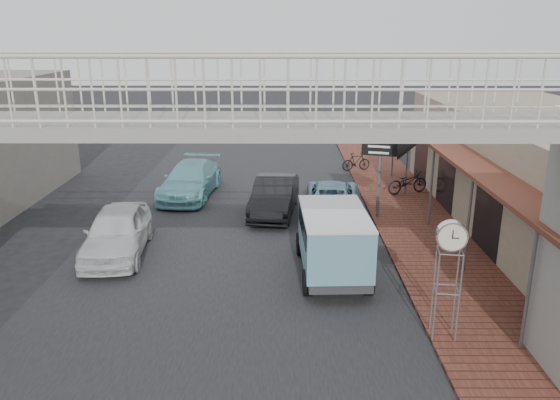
{
  "coord_description": "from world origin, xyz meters",
  "views": [
    {
      "loc": [
        1.67,
        -13.55,
        6.68
      ],
      "look_at": [
        1.57,
        2.37,
        1.8
      ],
      "focal_mm": 35.0,
      "sensor_mm": 36.0,
      "label": 1
    }
  ],
  "objects_px": {
    "angkot_curb": "(332,196)",
    "motorcycle_far": "(356,162)",
    "angkot_van": "(333,234)",
    "angkot_far": "(190,180)",
    "white_hatchback": "(117,232)",
    "dark_sedan": "(275,196)",
    "motorcycle_near": "(407,182)",
    "arrow_sign": "(405,144)",
    "street_clock": "(451,242)"
  },
  "relations": [
    {
      "from": "angkot_curb",
      "to": "arrow_sign",
      "type": "distance_m",
      "value": 3.52
    },
    {
      "from": "angkot_curb",
      "to": "street_clock",
      "type": "xyz_separation_m",
      "value": [
        1.74,
        -9.3,
        1.76
      ]
    },
    {
      "from": "dark_sedan",
      "to": "motorcycle_far",
      "type": "xyz_separation_m",
      "value": [
        3.96,
        6.54,
        -0.16
      ]
    },
    {
      "from": "angkot_far",
      "to": "street_clock",
      "type": "bearing_deg",
      "value": -51.05
    },
    {
      "from": "white_hatchback",
      "to": "motorcycle_far",
      "type": "relative_size",
      "value": 2.95
    },
    {
      "from": "dark_sedan",
      "to": "arrow_sign",
      "type": "relative_size",
      "value": 1.24
    },
    {
      "from": "white_hatchback",
      "to": "angkot_far",
      "type": "xyz_separation_m",
      "value": [
        1.24,
        6.46,
        -0.04
      ]
    },
    {
      "from": "arrow_sign",
      "to": "street_clock",
      "type": "bearing_deg",
      "value": -80.04
    },
    {
      "from": "white_hatchback",
      "to": "motorcycle_near",
      "type": "distance_m",
      "value": 12.36
    },
    {
      "from": "angkot_far",
      "to": "motorcycle_far",
      "type": "xyz_separation_m",
      "value": [
        7.58,
        4.12,
        -0.16
      ]
    },
    {
      "from": "angkot_far",
      "to": "arrow_sign",
      "type": "bearing_deg",
      "value": -15.85
    },
    {
      "from": "angkot_far",
      "to": "motorcycle_far",
      "type": "distance_m",
      "value": 8.63
    },
    {
      "from": "motorcycle_far",
      "to": "street_clock",
      "type": "height_order",
      "value": "street_clock"
    },
    {
      "from": "motorcycle_far",
      "to": "angkot_far",
      "type": "bearing_deg",
      "value": 101.9
    },
    {
      "from": "street_clock",
      "to": "arrow_sign",
      "type": "xyz_separation_m",
      "value": [
        0.71,
        8.19,
        0.51
      ]
    },
    {
      "from": "angkot_far",
      "to": "street_clock",
      "type": "height_order",
      "value": "street_clock"
    },
    {
      "from": "angkot_far",
      "to": "motorcycle_far",
      "type": "height_order",
      "value": "angkot_far"
    },
    {
      "from": "angkot_curb",
      "to": "dark_sedan",
      "type": "bearing_deg",
      "value": 13.82
    },
    {
      "from": "angkot_van",
      "to": "motorcycle_near",
      "type": "xyz_separation_m",
      "value": [
        3.9,
        8.0,
        -0.65
      ]
    },
    {
      "from": "dark_sedan",
      "to": "angkot_van",
      "type": "distance_m",
      "value": 5.8
    },
    {
      "from": "angkot_curb",
      "to": "angkot_van",
      "type": "xyz_separation_m",
      "value": [
        -0.48,
        -5.82,
        0.63
      ]
    },
    {
      "from": "street_clock",
      "to": "motorcycle_far",
      "type": "bearing_deg",
      "value": 98.38
    },
    {
      "from": "angkot_curb",
      "to": "motorcycle_far",
      "type": "bearing_deg",
      "value": -99.91
    },
    {
      "from": "angkot_van",
      "to": "arrow_sign",
      "type": "bearing_deg",
      "value": 55.97
    },
    {
      "from": "arrow_sign",
      "to": "dark_sedan",
      "type": "bearing_deg",
      "value": -174.79
    },
    {
      "from": "motorcycle_near",
      "to": "motorcycle_far",
      "type": "bearing_deg",
      "value": 0.5
    },
    {
      "from": "street_clock",
      "to": "angkot_van",
      "type": "bearing_deg",
      "value": 130.91
    },
    {
      "from": "angkot_van",
      "to": "motorcycle_far",
      "type": "bearing_deg",
      "value": 77.42
    },
    {
      "from": "angkot_curb",
      "to": "arrow_sign",
      "type": "relative_size",
      "value": 1.29
    },
    {
      "from": "angkot_van",
      "to": "motorcycle_near",
      "type": "distance_m",
      "value": 8.92
    },
    {
      "from": "motorcycle_near",
      "to": "street_clock",
      "type": "relative_size",
      "value": 0.7
    },
    {
      "from": "white_hatchback",
      "to": "angkot_far",
      "type": "bearing_deg",
      "value": 73.99
    },
    {
      "from": "white_hatchback",
      "to": "motorcycle_far",
      "type": "bearing_deg",
      "value": 45.04
    },
    {
      "from": "white_hatchback",
      "to": "angkot_far",
      "type": "relative_size",
      "value": 0.9
    },
    {
      "from": "angkot_curb",
      "to": "angkot_van",
      "type": "distance_m",
      "value": 5.88
    },
    {
      "from": "angkot_curb",
      "to": "motorcycle_near",
      "type": "xyz_separation_m",
      "value": [
        3.42,
        2.18,
        -0.01
      ]
    },
    {
      "from": "angkot_van",
      "to": "white_hatchback",
      "type": "bearing_deg",
      "value": 165.4
    },
    {
      "from": "street_clock",
      "to": "dark_sedan",
      "type": "bearing_deg",
      "value": 122.15
    },
    {
      "from": "angkot_far",
      "to": "motorcycle_near",
      "type": "relative_size",
      "value": 2.55
    },
    {
      "from": "white_hatchback",
      "to": "angkot_curb",
      "type": "bearing_deg",
      "value": 26.49
    },
    {
      "from": "motorcycle_far",
      "to": "angkot_van",
      "type": "bearing_deg",
      "value": 152.91
    },
    {
      "from": "dark_sedan",
      "to": "motorcycle_near",
      "type": "height_order",
      "value": "dark_sedan"
    },
    {
      "from": "white_hatchback",
      "to": "street_clock",
      "type": "xyz_separation_m",
      "value": [
        8.82,
        -4.94,
        1.63
      ]
    },
    {
      "from": "dark_sedan",
      "to": "motorcycle_far",
      "type": "relative_size",
      "value": 2.89
    },
    {
      "from": "white_hatchback",
      "to": "angkot_van",
      "type": "xyz_separation_m",
      "value": [
        6.6,
        -1.46,
        0.5
      ]
    },
    {
      "from": "angkot_far",
      "to": "street_clock",
      "type": "xyz_separation_m",
      "value": [
        7.58,
        -11.4,
        1.67
      ]
    },
    {
      "from": "angkot_curb",
      "to": "angkot_far",
      "type": "distance_m",
      "value": 6.21
    },
    {
      "from": "white_hatchback",
      "to": "dark_sedan",
      "type": "distance_m",
      "value": 6.32
    },
    {
      "from": "dark_sedan",
      "to": "street_clock",
      "type": "xyz_separation_m",
      "value": [
        3.96,
        -8.99,
        1.67
      ]
    },
    {
      "from": "angkot_curb",
      "to": "motorcycle_near",
      "type": "bearing_deg",
      "value": -141.79
    }
  ]
}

